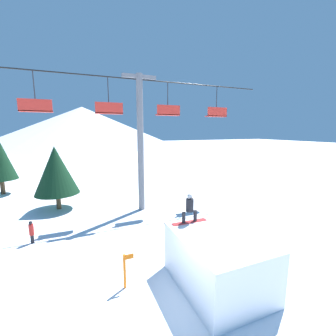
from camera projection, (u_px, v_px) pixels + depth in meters
The scene contains 8 objects.
ground_plane at pixel (197, 304), 7.76m from camera, with size 220.00×220.00×0.00m, color white.
mountain_ridge at pixel (83, 126), 87.04m from camera, with size 69.99×69.99×14.67m.
snow_ramp at pixel (217, 261), 8.56m from camera, with size 2.85×3.80×2.04m.
snowboarder at pixel (190, 208), 9.50m from camera, with size 1.59×0.33×1.27m.
chairlift at pixel (140, 131), 16.05m from camera, with size 20.10×0.46×9.78m.
pine_tree_near at pixel (56, 170), 16.64m from camera, with size 3.17×3.17×4.78m.
trail_marker at pixel (125, 270), 8.45m from camera, with size 0.41×0.10×1.36m.
distant_skier at pixel (31, 231), 11.85m from camera, with size 0.24×0.24×1.23m.
Camera 1 is at (-3.56, -5.95, 5.94)m, focal length 24.00 mm.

